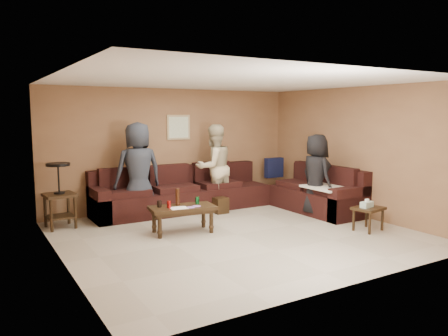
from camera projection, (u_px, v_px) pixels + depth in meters
name	position (u px, v px, depth m)	size (l,w,h in m)	color
room	(238.00, 134.00, 7.02)	(5.60, 5.50, 2.50)	#B9B19C
sectional_sofa	(231.00, 196.00, 8.89)	(4.65, 2.90, 0.97)	black
coffee_table	(182.00, 210.00, 7.28)	(1.14, 0.69, 0.73)	black
end_table_left	(59.00, 194.00, 7.57)	(0.54, 0.54, 1.14)	black
side_table_right	(368.00, 210.00, 7.41)	(0.55, 0.48, 0.55)	black
waste_bin	(220.00, 205.00, 8.76)	(0.26, 0.26, 0.32)	black
wall_art	(178.00, 127.00, 9.18)	(0.52, 0.04, 0.52)	tan
person_left	(138.00, 171.00, 8.23)	(0.90, 0.58, 1.83)	#282D37
person_middle	(214.00, 167.00, 9.04)	(0.86, 0.67, 1.76)	beige
person_right	(316.00, 175.00, 8.49)	(0.78, 0.51, 1.60)	black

